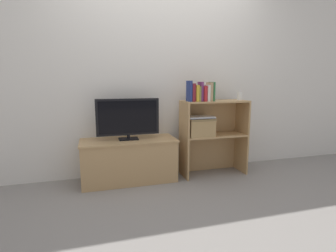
% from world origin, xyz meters
% --- Properties ---
extents(ground_plane, '(16.00, 16.00, 0.00)m').
position_xyz_m(ground_plane, '(0.00, 0.00, 0.00)').
color(ground_plane, gray).
extents(wall_back, '(10.00, 0.05, 2.40)m').
position_xyz_m(wall_back, '(0.00, 0.47, 1.20)').
color(wall_back, silver).
rests_on(wall_back, ground_plane).
extents(tv_stand, '(1.08, 0.45, 0.49)m').
position_xyz_m(tv_stand, '(-0.46, 0.22, 0.25)').
color(tv_stand, tan).
rests_on(tv_stand, ground_plane).
extents(tv, '(0.71, 0.14, 0.47)m').
position_xyz_m(tv, '(-0.46, 0.22, 0.74)').
color(tv, black).
rests_on(tv, tv_stand).
extents(bookshelf_lower_tier, '(0.80, 0.33, 0.51)m').
position_xyz_m(bookshelf_lower_tier, '(0.59, 0.23, 0.32)').
color(bookshelf_lower_tier, tan).
rests_on(bookshelf_lower_tier, ground_plane).
extents(bookshelf_upper_tier, '(0.80, 0.33, 0.42)m').
position_xyz_m(bookshelf_upper_tier, '(0.59, 0.22, 0.77)').
color(bookshelf_upper_tier, tan).
rests_on(bookshelf_upper_tier, bookshelf_lower_tier).
extents(book_navy, '(0.03, 0.13, 0.24)m').
position_xyz_m(book_navy, '(0.23, 0.10, 1.04)').
color(book_navy, navy).
rests_on(book_navy, bookshelf_upper_tier).
extents(book_maroon, '(0.04, 0.14, 0.21)m').
position_xyz_m(book_maroon, '(0.27, 0.10, 1.03)').
color(book_maroon, maroon).
rests_on(book_maroon, bookshelf_upper_tier).
extents(book_mustard, '(0.04, 0.15, 0.19)m').
position_xyz_m(book_mustard, '(0.31, 0.10, 1.02)').
color(book_mustard, gold).
rests_on(book_mustard, bookshelf_upper_tier).
extents(book_olive, '(0.02, 0.15, 0.17)m').
position_xyz_m(book_olive, '(0.34, 0.10, 1.01)').
color(book_olive, olive).
rests_on(book_olive, bookshelf_upper_tier).
extents(book_plum, '(0.03, 0.12, 0.22)m').
position_xyz_m(book_plum, '(0.37, 0.10, 1.03)').
color(book_plum, '#6B2D66').
rests_on(book_plum, bookshelf_upper_tier).
extents(book_crimson, '(0.04, 0.15, 0.18)m').
position_xyz_m(book_crimson, '(0.41, 0.10, 1.01)').
color(book_crimson, '#B22328').
rests_on(book_crimson, bookshelf_upper_tier).
extents(book_ivory, '(0.03, 0.16, 0.19)m').
position_xyz_m(book_ivory, '(0.45, 0.10, 1.02)').
color(book_ivory, silver).
rests_on(book_ivory, bookshelf_upper_tier).
extents(book_tan, '(0.03, 0.14, 0.22)m').
position_xyz_m(book_tan, '(0.49, 0.10, 1.03)').
color(book_tan, tan).
rests_on(book_tan, bookshelf_upper_tier).
extents(book_forest, '(0.02, 0.14, 0.22)m').
position_xyz_m(book_forest, '(0.52, 0.10, 1.03)').
color(book_forest, '#286638').
rests_on(book_forest, bookshelf_upper_tier).
extents(baby_monitor, '(0.05, 0.04, 0.13)m').
position_xyz_m(baby_monitor, '(0.93, 0.17, 0.97)').
color(baby_monitor, white).
rests_on(baby_monitor, bookshelf_upper_tier).
extents(storage_basket_left, '(0.32, 0.30, 0.22)m').
position_xyz_m(storage_basket_left, '(0.38, 0.15, 0.62)').
color(storage_basket_left, tan).
rests_on(storage_basket_left, bookshelf_lower_tier).
extents(laptop, '(0.33, 0.23, 0.02)m').
position_xyz_m(laptop, '(0.38, 0.15, 0.73)').
color(laptop, white).
rests_on(laptop, storage_basket_left).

